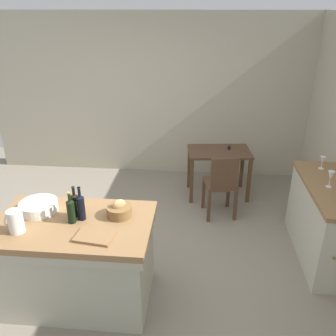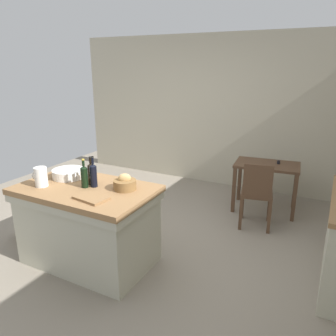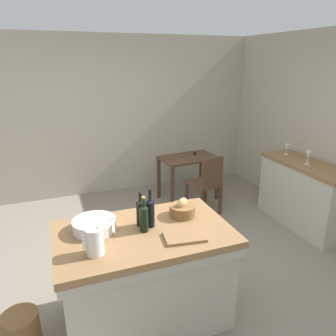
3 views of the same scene
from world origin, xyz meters
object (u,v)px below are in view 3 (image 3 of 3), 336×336
side_cabinet (304,194)px  wine_glass_middle (287,147)px  bread_basket (182,209)px  cutting_board (184,237)px  wash_bowl (95,225)px  writing_desk (188,164)px  wine_bottle_dark (150,212)px  wine_bottle_amber (141,212)px  wine_glass_left (308,155)px  wine_bottle_green (144,217)px  wooden_chair (206,183)px  pitcher (94,241)px  island_table (145,272)px  wicker_hamper (22,330)px

side_cabinet → wine_glass_middle: wine_glass_middle is taller
bread_basket → cutting_board: 0.39m
wash_bowl → writing_desk: bearing=49.8°
wine_bottle_dark → wine_bottle_amber: (-0.07, 0.05, -0.01)m
wine_glass_left → side_cabinet: bearing=23.8°
writing_desk → wash_bowl: (-1.78, -2.11, 0.32)m
wash_bowl → wine_bottle_green: bearing=-22.7°
wine_bottle_dark → wooden_chair: bearing=49.5°
side_cabinet → wine_bottle_green: size_ratio=4.45×
bread_basket → wine_bottle_amber: wine_bottle_amber is taller
wine_bottle_amber → wine_bottle_dark: bearing=-33.8°
bread_basket → writing_desk: bearing=64.6°
pitcher → island_table: bearing=24.2°
side_cabinet → wine_glass_middle: size_ratio=8.93×
wash_bowl → cutting_board: size_ratio=1.12×
wine_bottle_amber → bread_basket: bearing=5.6°
pitcher → wine_glass_middle: pitcher is taller
wine_bottle_dark → wine_bottle_amber: 0.08m
wash_bowl → bread_basket: (0.77, -0.01, 0.01)m
writing_desk → wine_glass_left: bearing=-52.1°
island_table → side_cabinet: (2.54, 0.89, -0.02)m
wicker_hamper → writing_desk: bearing=42.3°
wine_glass_left → wash_bowl: bearing=-166.0°
writing_desk → wine_bottle_amber: 2.61m
cutting_board → writing_desk: bearing=65.3°
wine_bottle_amber → wine_glass_left: size_ratio=1.67×
cutting_board → island_table: bearing=140.5°
pitcher → wine_glass_middle: 3.35m
side_cabinet → wicker_hamper: (-3.56, -0.84, -0.30)m
island_table → cutting_board: bearing=-39.5°
wine_bottle_amber → wicker_hamper: (-1.02, -0.05, -0.85)m
wine_glass_left → wine_bottle_green: bearing=-160.7°
wine_bottle_dark → wicker_hamper: wine_bottle_dark is taller
writing_desk → wooden_chair: bearing=-88.9°
wooden_chair → wine_glass_middle: wine_glass_middle is taller
pitcher → wine_bottle_amber: bearing=34.4°
pitcher → wine_glass_left: 3.10m
wine_bottle_amber → wine_bottle_green: 0.11m
wooden_chair → wicker_hamper: (-2.44, -1.58, -0.35)m
wine_glass_middle → island_table: bearing=-152.2°
wooden_chair → writing_desk: bearing=91.1°
pitcher → cutting_board: bearing=-2.5°
side_cabinet → writing_desk: 1.78m
wooden_chair → pitcher: pitcher is taller
cutting_board → wine_glass_middle: bearing=34.4°
island_table → pitcher: (-0.42, -0.19, 0.51)m
wine_glass_middle → wicker_hamper: 3.89m
cutting_board → wine_glass_left: (2.23, 1.09, 0.13)m
cutting_board → wicker_hamper: 1.51m
wooden_chair → wine_bottle_dark: 2.14m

